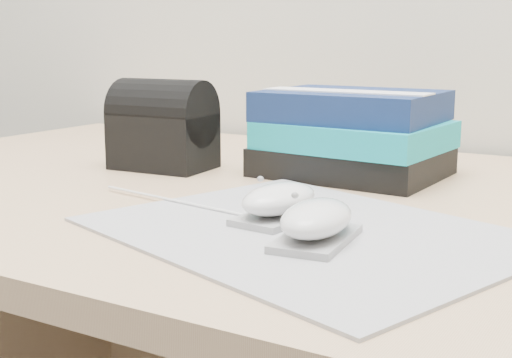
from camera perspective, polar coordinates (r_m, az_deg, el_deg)
The scene contains 6 objects.
mousepad at distance 0.69m, azimuth 4.14°, elevation -4.24°, with size 0.40×0.31×0.00m, color gray.
mouse_rear at distance 0.72m, azimuth 1.86°, elevation -1.84°, with size 0.07×0.11×0.04m.
mouse_front at distance 0.64m, azimuth 4.85°, elevation -3.44°, with size 0.07×0.11×0.04m.
usb_cable at distance 0.80m, azimuth -6.32°, elevation -1.78°, with size 0.00×0.00×0.24m, color white.
book_stack at distance 0.98m, azimuth 7.76°, elevation 3.59°, with size 0.25×0.20×0.12m.
pouch at distance 1.02m, azimuth -7.45°, elevation 4.27°, with size 0.14×0.10×0.13m.
Camera 1 is at (0.29, 0.82, 0.92)m, focal length 50.00 mm.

